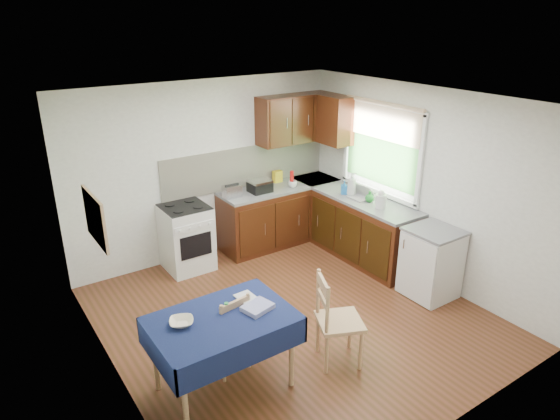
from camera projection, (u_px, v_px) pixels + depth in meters
floor at (293, 316)px, 5.84m from camera, size 4.20×4.20×0.00m
ceiling at (295, 101)px, 4.91m from camera, size 4.00×4.20×0.02m
wall_back at (207, 170)px, 6.99m from camera, size 4.00×0.02×2.50m
wall_front at (456, 306)px, 3.76m from camera, size 4.00×0.02×2.50m
wall_left at (107, 268)px, 4.33m from camera, size 0.02×4.20×2.50m
wall_right at (420, 184)px, 6.42m from camera, size 0.02×4.20×2.50m
base_cabinets at (318, 222)px, 7.36m from camera, size 1.90×2.30×0.86m
worktop_back at (280, 187)px, 7.45m from camera, size 1.90×0.60×0.04m
worktop_right at (366, 201)px, 6.90m from camera, size 0.60×1.70×0.04m
worktop_corner at (315, 180)px, 7.78m from camera, size 0.60×0.60×0.04m
splashback at (247, 166)px, 7.34m from camera, size 2.70×0.02×0.60m
upper_cabinets at (307, 119)px, 7.33m from camera, size 1.20×0.85×0.70m
stove at (186, 237)px, 6.79m from camera, size 0.60×0.61×0.92m
window at (382, 143)px, 6.80m from camera, size 0.04×1.48×1.26m
fridge at (431, 263)px, 6.14m from camera, size 0.58×0.60×0.89m
corkboard at (95, 219)px, 4.45m from camera, size 0.04×0.62×0.47m
dining_table at (222, 328)px, 4.50m from camera, size 1.27×0.86×0.77m
chair_far at (229, 330)px, 4.82m from camera, size 0.43×0.43×0.86m
chair_near at (335, 317)px, 4.92m from camera, size 0.57×0.57×0.97m
toaster at (232, 191)px, 6.96m from camera, size 0.25×0.15×0.19m
sandwich_press at (260, 186)px, 7.17m from camera, size 0.30×0.26×0.18m
sauce_bottle at (292, 179)px, 7.38m from camera, size 0.05×0.05×0.24m
yellow_packet at (277, 176)px, 7.58m from camera, size 0.15×0.12×0.18m
dish_rack at (363, 196)px, 6.97m from camera, size 0.39×0.29×0.18m
kettle at (381, 200)px, 6.58m from camera, size 0.14×0.14×0.24m
cup at (293, 184)px, 7.37m from camera, size 0.16×0.16×0.10m
soap_bottle_a at (352, 184)px, 7.00m from camera, size 0.18×0.18×0.33m
soap_bottle_b at (344, 188)px, 7.08m from camera, size 0.12×0.12×0.19m
soap_bottle_c at (370, 196)px, 6.79m from camera, size 0.17×0.17×0.16m
plate_bowl at (181, 322)px, 4.35m from camera, size 0.28×0.28×0.05m
book at (239, 301)px, 4.71m from camera, size 0.18×0.24×0.02m
spice_jar at (226, 307)px, 4.56m from camera, size 0.04×0.04×0.08m
tea_towel at (258, 307)px, 4.58m from camera, size 0.30×0.26×0.05m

